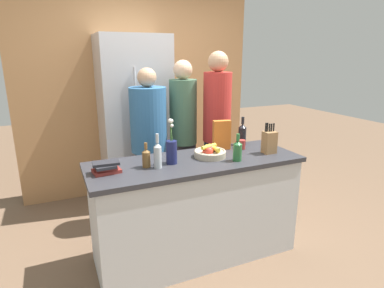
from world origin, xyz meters
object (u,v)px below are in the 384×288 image
at_px(book_stack, 106,167).
at_px(bottle_wine, 237,150).
at_px(fruit_bowl, 210,152).
at_px(bottle_water, 242,134).
at_px(person_in_blue, 183,129).
at_px(refrigerator, 135,121).
at_px(person_at_sink, 149,139).
at_px(bottle_oil, 146,157).
at_px(coffee_mug, 241,144).
at_px(cereal_box, 222,135).
at_px(person_in_red_tee, 217,125).
at_px(flower_vase, 171,150).
at_px(knife_block, 269,142).
at_px(bottle_vinegar, 158,155).

distance_m(book_stack, bottle_wine, 1.07).
height_order(fruit_bowl, bottle_water, bottle_water).
distance_m(fruit_bowl, person_in_blue, 0.79).
height_order(refrigerator, person_at_sink, refrigerator).
distance_m(bottle_oil, person_in_blue, 1.04).
bearing_deg(coffee_mug, bottle_water, 54.28).
bearing_deg(cereal_box, person_in_red_tee, 67.50).
distance_m(flower_vase, person_at_sink, 0.80).
distance_m(knife_block, bottle_oil, 1.13).
xyz_separation_m(flower_vase, person_at_sink, (0.04, 0.79, -0.10)).
distance_m(flower_vase, coffee_mug, 0.77).
relative_size(knife_block, bottle_oil, 1.40).
bearing_deg(bottle_vinegar, bottle_wine, -8.49).
bearing_deg(bottle_water, refrigerator, 123.99).
relative_size(cereal_box, person_at_sink, 0.17).
height_order(book_stack, bottle_vinegar, bottle_vinegar).
xyz_separation_m(cereal_box, person_in_red_tee, (0.18, 0.43, -0.01)).
bearing_deg(bottle_wine, flower_vase, 163.13).
height_order(book_stack, person_in_blue, person_in_blue).
relative_size(flower_vase, coffee_mug, 3.42).
height_order(knife_block, coffee_mug, knife_block).
distance_m(fruit_bowl, bottle_oil, 0.58).
xyz_separation_m(book_stack, bottle_wine, (1.06, -0.15, 0.05)).
bearing_deg(refrigerator, person_in_blue, -57.81).
relative_size(fruit_bowl, knife_block, 1.00).
bearing_deg(bottle_wine, bottle_oil, 167.88).
xyz_separation_m(fruit_bowl, bottle_water, (0.47, 0.23, 0.07)).
bearing_deg(refrigerator, bottle_wine, -73.31).
height_order(cereal_box, book_stack, cereal_box).
xyz_separation_m(coffee_mug, book_stack, (-1.28, -0.14, -0.00)).
bearing_deg(knife_block, flower_vase, 174.44).
height_order(cereal_box, bottle_wine, cereal_box).
bearing_deg(book_stack, refrigerator, 67.52).
bearing_deg(bottle_wine, cereal_box, 83.07).
distance_m(book_stack, person_in_red_tee, 1.43).
distance_m(cereal_box, bottle_wine, 0.36).
xyz_separation_m(bottle_vinegar, person_in_blue, (0.58, 0.87, -0.04)).
xyz_separation_m(bottle_vinegar, bottle_wine, (0.67, -0.10, -0.02)).
height_order(refrigerator, flower_vase, refrigerator).
bearing_deg(book_stack, coffee_mug, 6.07).
bearing_deg(flower_vase, fruit_bowl, 3.59).
height_order(person_at_sink, person_in_red_tee, person_in_red_tee).
xyz_separation_m(cereal_box, bottle_oil, (-0.79, -0.19, -0.06)).
height_order(knife_block, person_in_red_tee, person_in_red_tee).
bearing_deg(bottle_vinegar, bottle_oil, 142.16).
relative_size(knife_block, flower_vase, 0.75).
relative_size(refrigerator, fruit_bowl, 7.18).
bearing_deg(person_in_blue, bottle_vinegar, -130.65).
height_order(knife_block, bottle_vinegar, knife_block).
xyz_separation_m(bottle_water, person_in_red_tee, (-0.09, 0.37, 0.02)).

